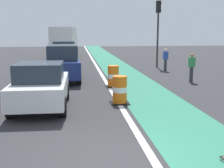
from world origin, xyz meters
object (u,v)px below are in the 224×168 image
at_px(delivery_truck_down_block, 65,40).
at_px(traffic_barrel_front, 120,90).
at_px(pedestrian_waiting, 192,67).
at_px(parked_sedan_nearest, 41,86).
at_px(parked_suv_second, 62,63).
at_px(pedestrian_crossing, 166,59).
at_px(traffic_light_corner, 158,22).
at_px(traffic_barrel_mid, 113,77).
at_px(parked_suv_third, 64,54).

bearing_deg(delivery_truck_down_block, traffic_barrel_front, -82.57).
height_order(delivery_truck_down_block, pedestrian_waiting, delivery_truck_down_block).
relative_size(parked_sedan_nearest, parked_suv_second, 0.88).
distance_m(traffic_barrel_front, pedestrian_crossing, 10.09).
xyz_separation_m(parked_suv_second, traffic_light_corner, (7.14, 5.57, 2.47)).
distance_m(delivery_truck_down_block, pedestrian_crossing, 14.95).
height_order(parked_sedan_nearest, traffic_barrel_mid, parked_sedan_nearest).
relative_size(delivery_truck_down_block, traffic_light_corner, 1.52).
height_order(parked_suv_third, pedestrian_waiting, parked_suv_third).
bearing_deg(pedestrian_crossing, traffic_barrel_front, -117.19).
relative_size(parked_suv_third, traffic_light_corner, 0.92).
bearing_deg(parked_sedan_nearest, traffic_barrel_front, 6.58).
xyz_separation_m(parked_sedan_nearest, traffic_barrel_mid, (3.17, 3.87, -0.30)).
xyz_separation_m(pedestrian_crossing, pedestrian_waiting, (0.05, -4.64, 0.00)).
relative_size(traffic_barrel_front, pedestrian_waiting, 0.68).
distance_m(traffic_barrel_front, pedestrian_waiting, 6.37).
distance_m(parked_suv_second, delivery_truck_down_block, 16.09).
relative_size(parked_sedan_nearest, traffic_barrel_front, 3.78).
xyz_separation_m(traffic_barrel_front, traffic_light_corner, (4.68, 11.39, 2.97)).
distance_m(parked_suv_second, traffic_barrel_mid, 3.54).
relative_size(delivery_truck_down_block, pedestrian_crossing, 4.82).
bearing_deg(pedestrian_crossing, parked_suv_second, -155.98).
height_order(traffic_barrel_mid, traffic_light_corner, traffic_light_corner).
height_order(parked_sedan_nearest, pedestrian_crossing, parked_sedan_nearest).
distance_m(traffic_barrel_front, traffic_light_corner, 12.67).
bearing_deg(parked_suv_third, traffic_barrel_mid, -72.70).
relative_size(parked_suv_second, delivery_truck_down_block, 0.60).
bearing_deg(traffic_barrel_mid, traffic_light_corner, 60.29).
bearing_deg(pedestrian_crossing, parked_suv_third, 153.58).
bearing_deg(traffic_light_corner, pedestrian_waiting, -90.18).
bearing_deg(parked_suv_third, pedestrian_waiting, -48.51).
bearing_deg(traffic_barrel_mid, parked_sedan_nearest, -129.29).
height_order(traffic_barrel_front, traffic_light_corner, traffic_light_corner).
bearing_deg(pedestrian_waiting, delivery_truck_down_block, 113.17).
xyz_separation_m(traffic_barrel_mid, delivery_truck_down_block, (-3.05, 18.36, 1.31)).
distance_m(delivery_truck_down_block, traffic_light_corner, 13.02).
xyz_separation_m(parked_suv_second, traffic_barrel_mid, (2.65, -2.30, -0.50)).
bearing_deg(traffic_barrel_front, pedestrian_crossing, 62.81).
height_order(traffic_barrel_mid, delivery_truck_down_block, delivery_truck_down_block).
bearing_deg(traffic_barrel_mid, traffic_barrel_front, -93.12).
height_order(parked_suv_second, traffic_light_corner, traffic_light_corner).
relative_size(parked_suv_third, traffic_barrel_mid, 4.29).
xyz_separation_m(traffic_light_corner, pedestrian_waiting, (-0.02, -7.06, -2.64)).
relative_size(parked_suv_third, traffic_barrel_front, 4.29).
relative_size(traffic_barrel_mid, pedestrian_waiting, 0.68).
xyz_separation_m(traffic_barrel_front, delivery_truck_down_block, (-2.85, 21.89, 1.31)).
bearing_deg(parked_sedan_nearest, parked_suv_third, 88.45).
bearing_deg(parked_suv_third, traffic_barrel_front, -78.21).
bearing_deg(traffic_barrel_front, traffic_light_corner, 67.66).
height_order(parked_suv_second, pedestrian_crossing, parked_suv_second).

